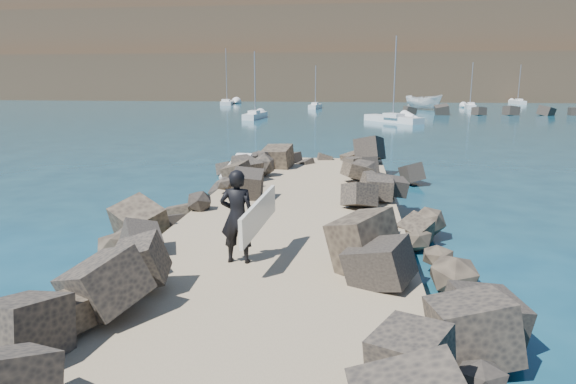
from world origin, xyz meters
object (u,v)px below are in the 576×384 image
boat_imported (424,102)px  surfer_with_board (240,216)px  sailboat_f (518,102)px  surfboard_resting (236,169)px

boat_imported → surfer_with_board: bearing=-159.7°
surfer_with_board → sailboat_f: size_ratio=0.34×
surfboard_resting → boat_imported: boat_imported is taller
boat_imported → sailboat_f: size_ratio=0.80×
sailboat_f → surfer_with_board: bearing=-109.6°
boat_imported → surfer_with_board: size_ratio=2.35×
surfboard_resting → boat_imported: 62.38m
surfer_with_board → surfboard_resting: bearing=103.5°
boat_imported → sailboat_f: (19.37, 20.09, -0.76)m
boat_imported → surfer_with_board: (-12.48, -69.44, 0.49)m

